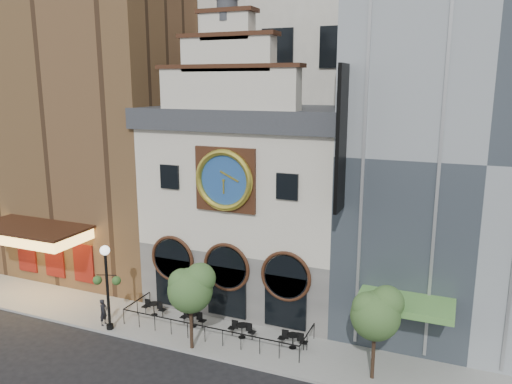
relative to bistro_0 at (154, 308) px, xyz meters
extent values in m
plane|color=black|center=(4.33, -2.81, -0.61)|extent=(120.00, 120.00, 0.00)
cube|color=gray|center=(4.33, -0.31, -0.54)|extent=(44.00, 5.00, 0.15)
cube|color=#605E5B|center=(4.33, 5.19, 1.54)|extent=(12.00, 8.00, 4.00)
cube|color=silver|center=(4.33, 5.19, 7.04)|extent=(12.00, 8.00, 7.00)
cube|color=#2D3035|center=(4.33, 5.19, 11.14)|extent=(12.60, 8.60, 1.20)
cube|color=#371D10|center=(4.33, 1.11, 7.94)|extent=(3.60, 0.25, 3.60)
cylinder|color=navy|center=(4.33, 0.97, 7.94)|extent=(3.10, 0.12, 3.10)
torus|color=gold|center=(4.33, 0.89, 7.94)|extent=(3.46, 0.36, 3.46)
cylinder|color=#2D3035|center=(4.33, 1.59, 16.84)|extent=(1.10, 1.10, 1.10)
cube|color=brown|center=(-8.67, 7.19, 12.04)|extent=(14.00, 12.00, 25.00)
cube|color=#FFBF59|center=(-8.67, -0.51, 3.74)|extent=(7.00, 3.40, 0.70)
cube|color=#371D10|center=(-8.67, -0.51, 4.19)|extent=(7.40, 3.80, 0.15)
cube|color=maroon|center=(-8.67, 1.14, 1.54)|extent=(5.60, 0.15, 2.60)
cube|color=gray|center=(17.33, 7.19, 9.54)|extent=(14.00, 12.00, 20.00)
cube|color=#5C9A46|center=(14.33, -0.01, 2.84)|extent=(4.50, 2.40, 0.35)
cube|color=black|center=(10.93, 0.19, 10.54)|extent=(0.18, 1.60, 7.00)
cube|color=beige|center=(4.33, 17.19, 19.39)|extent=(20.00, 16.00, 40.00)
cylinder|color=black|center=(0.00, 0.00, 0.28)|extent=(0.68, 0.68, 0.03)
cylinder|color=black|center=(0.00, 0.00, -0.09)|extent=(0.06, 0.06, 0.72)
cylinder|color=black|center=(2.86, -0.30, 0.28)|extent=(0.68, 0.68, 0.03)
cylinder|color=black|center=(2.86, -0.30, -0.09)|extent=(0.06, 0.06, 0.72)
cylinder|color=black|center=(5.97, -0.42, 0.28)|extent=(0.68, 0.68, 0.03)
cylinder|color=black|center=(5.97, -0.42, -0.09)|extent=(0.06, 0.06, 0.72)
cylinder|color=black|center=(8.88, -0.38, 0.28)|extent=(0.68, 0.68, 0.03)
cylinder|color=black|center=(8.88, -0.38, -0.09)|extent=(0.06, 0.06, 0.72)
imported|color=black|center=(-1.97, -2.13, 0.31)|extent=(0.40, 0.59, 1.55)
cylinder|color=black|center=(-1.32, -2.41, 1.78)|extent=(0.16, 0.16, 4.49)
cylinder|color=black|center=(-1.32, -2.41, -0.33)|extent=(0.40, 0.40, 0.27)
sphere|color=white|center=(-1.32, -2.41, 4.21)|extent=(0.54, 0.54, 0.54)
sphere|color=#285923|center=(-1.83, -2.59, 2.45)|extent=(0.50, 0.50, 0.50)
sphere|color=#285923|center=(-0.82, -2.23, 2.45)|extent=(0.50, 0.50, 0.50)
cylinder|color=#382619|center=(3.98, -2.41, 0.79)|extent=(0.18, 0.18, 2.50)
sphere|color=#355C24|center=(3.98, -2.41, 2.76)|extent=(2.33, 2.33, 2.33)
sphere|color=#355C24|center=(4.43, -2.14, 3.38)|extent=(1.61, 1.61, 1.61)
sphere|color=#355C24|center=(3.63, -2.59, 3.20)|extent=(1.43, 1.43, 1.43)
cylinder|color=#382619|center=(13.21, -1.50, 0.77)|extent=(0.18, 0.18, 2.47)
sphere|color=#365C24|center=(13.21, -1.50, 2.71)|extent=(2.29, 2.29, 2.29)
sphere|color=#365C24|center=(13.65, -1.24, 3.32)|extent=(1.59, 1.59, 1.59)
sphere|color=#365C24|center=(12.85, -1.68, 3.15)|extent=(1.41, 1.41, 1.41)
camera|label=1|loc=(16.35, -23.08, 13.13)|focal=35.00mm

